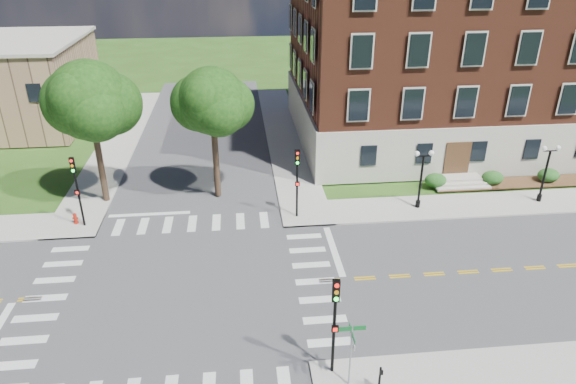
{
  "coord_description": "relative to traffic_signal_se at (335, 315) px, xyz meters",
  "views": [
    {
      "loc": [
        3.32,
        -22.96,
        17.03
      ],
      "look_at": [
        6.18,
        4.86,
        3.2
      ],
      "focal_mm": 32.0,
      "sensor_mm": 36.0,
      "label": 1
    }
  ],
  "objects": [
    {
      "name": "sidewalk_nw",
      "position": [
        -22.3,
        22.02,
        -3.13
      ],
      "size": [
        34.0,
        34.0,
        0.12
      ],
      "color": "#9E9B93",
      "rests_on": "ground"
    },
    {
      "name": "traffic_signal_nw",
      "position": [
        -13.93,
        14.17,
        0.0
      ],
      "size": [
        0.37,
        0.43,
        4.8
      ],
      "color": "black",
      "rests_on": "ground"
    },
    {
      "name": "shrub_row",
      "position": [
        20.08,
        17.45,
        -3.19
      ],
      "size": [
        18.0,
        2.0,
        1.3
      ],
      "primitive_type": null,
      "color": "#1E4C19",
      "rests_on": "ground"
    },
    {
      "name": "traffic_signal_ne",
      "position": [
        0.11,
        13.97,
        0.0
      ],
      "size": [
        0.33,
        0.36,
        4.8
      ],
      "color": "black",
      "rests_on": "ground"
    },
    {
      "name": "sidewalk_ne",
      "position": [
        8.45,
        22.02,
        -3.13
      ],
      "size": [
        34.0,
        34.0,
        0.12
      ],
      "color": "#9E9B93",
      "rests_on": "ground"
    },
    {
      "name": "road_ns",
      "position": [
        -6.92,
        6.65,
        -3.18
      ],
      "size": [
        12.0,
        90.0,
        0.01
      ],
      "primitive_type": "cube",
      "color": "#3D3D3F",
      "rests_on": "ground"
    },
    {
      "name": "traffic_signal_se",
      "position": [
        0.0,
        0.0,
        0.0
      ],
      "size": [
        0.35,
        0.39,
        4.8
      ],
      "color": "black",
      "rests_on": "ground"
    },
    {
      "name": "crosswalk_east",
      "position": [
        0.28,
        6.65,
        -3.19
      ],
      "size": [
        2.2,
        10.2,
        0.02
      ],
      "primitive_type": null,
      "color": "silver",
      "rests_on": "ground"
    },
    {
      "name": "ground",
      "position": [
        -6.92,
        6.65,
        -3.19
      ],
      "size": [
        160.0,
        160.0,
        0.0
      ],
      "primitive_type": "plane",
      "color": "#294C15",
      "rests_on": "ground"
    },
    {
      "name": "twin_lamp_east",
      "position": [
        17.69,
        14.46,
        -0.66
      ],
      "size": [
        1.36,
        0.36,
        4.23
      ],
      "color": "black",
      "rests_on": "ground"
    },
    {
      "name": "tree_d",
      "position": [
        -5.27,
        17.76,
        4.0
      ],
      "size": [
        4.62,
        4.62,
        9.42
      ],
      "color": "black",
      "rests_on": "ground"
    },
    {
      "name": "fire_hydrant",
      "position": [
        -14.55,
        14.49,
        -2.72
      ],
      "size": [
        0.35,
        0.35,
        0.75
      ],
      "color": "#A81A0C",
      "rests_on": "ground"
    },
    {
      "name": "stop_bar_east",
      "position": [
        1.88,
        9.65,
        -3.19
      ],
      "size": [
        0.4,
        5.5,
        0.0
      ],
      "primitive_type": "cube",
      "color": "silver",
      "rests_on": "ground"
    },
    {
      "name": "road_ew",
      "position": [
        -6.92,
        6.65,
        -3.18
      ],
      "size": [
        90.0,
        12.0,
        0.01
      ],
      "primitive_type": "cube",
      "color": "#3D3D3F",
      "rests_on": "ground"
    },
    {
      "name": "push_button_post",
      "position": [
        1.76,
        -1.22,
        -2.39
      ],
      "size": [
        0.14,
        0.21,
        1.2
      ],
      "color": "black",
      "rests_on": "ground"
    },
    {
      "name": "twin_lamp_west",
      "position": [
        8.71,
        14.43,
        -0.66
      ],
      "size": [
        1.36,
        0.36,
        4.23
      ],
      "color": "black",
      "rests_on": "ground"
    },
    {
      "name": "street_sign_pole",
      "position": [
        0.57,
        -0.79,
        -0.88
      ],
      "size": [
        1.1,
        1.1,
        3.1
      ],
      "color": "gray",
      "rests_on": "ground"
    },
    {
      "name": "tree_c",
      "position": [
        -13.26,
        17.78,
        4.28
      ],
      "size": [
        5.34,
        5.34,
        10.04
      ],
      "color": "black",
      "rests_on": "ground"
    },
    {
      "name": "main_building",
      "position": [
        17.07,
        28.64,
        5.15
      ],
      "size": [
        30.6,
        22.4,
        16.5
      ],
      "color": "beige",
      "rests_on": "ground"
    }
  ]
}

